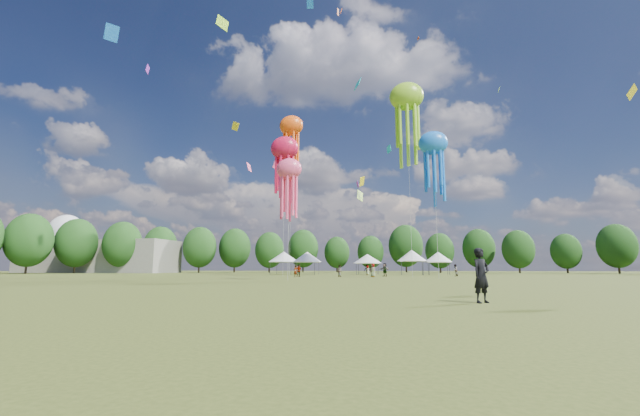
# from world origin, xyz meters

# --- Properties ---
(ground) EXTENTS (300.00, 300.00, 0.00)m
(ground) POSITION_xyz_m (0.00, 0.00, 0.00)
(ground) COLOR #384416
(ground) RESTS_ON ground
(observer_main) EXTENTS (0.82, 0.79, 1.90)m
(observer_main) POSITION_xyz_m (6.95, -1.20, 0.95)
(observer_main) COLOR black
(observer_main) RESTS_ON ground
(spectator_near) EXTENTS (0.96, 0.94, 1.57)m
(spectator_near) POSITION_xyz_m (-4.18, 37.26, 0.78)
(spectator_near) COLOR gray
(spectator_near) RESTS_ON ground
(spectators_far) EXTENTS (22.63, 21.46, 1.91)m
(spectators_far) POSITION_xyz_m (0.02, 45.71, 0.89)
(spectators_far) COLOR gray
(spectators_far) RESTS_ON ground
(festival_tents) EXTENTS (33.36, 7.77, 4.36)m
(festival_tents) POSITION_xyz_m (-4.50, 56.33, 3.16)
(festival_tents) COLOR #47474C
(festival_tents) RESTS_ON ground
(show_kites) EXTENTS (25.61, 27.02, 28.43)m
(show_kites) POSITION_xyz_m (-3.67, 40.04, 20.16)
(show_kites) COLOR red
(show_kites) RESTS_ON ground
(small_kites) EXTENTS (74.61, 63.58, 45.66)m
(small_kites) POSITION_xyz_m (0.55, 43.57, 30.20)
(small_kites) COLOR red
(small_kites) RESTS_ON ground
(treeline) EXTENTS (201.57, 95.24, 13.43)m
(treeline) POSITION_xyz_m (-3.87, 62.51, 6.54)
(treeline) COLOR #38281C
(treeline) RESTS_ON ground
(hangar) EXTENTS (40.00, 12.00, 8.00)m
(hangar) POSITION_xyz_m (-72.00, 72.00, 4.00)
(hangar) COLOR gray
(hangar) RESTS_ON ground
(radome) EXTENTS (9.00, 9.00, 16.00)m
(radome) POSITION_xyz_m (-88.00, 78.00, 9.99)
(radome) COLOR white
(radome) RESTS_ON ground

